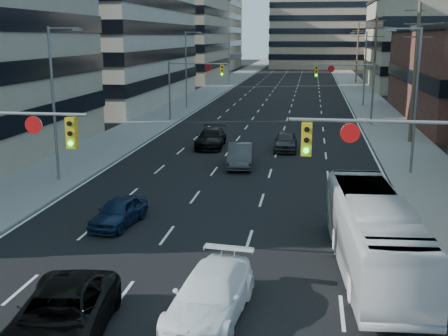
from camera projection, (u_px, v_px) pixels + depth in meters
name	position (u px, v px, depth m)	size (l,w,h in m)	color
road_surface	(295.00, 71.00, 137.66)	(18.00, 300.00, 0.02)	black
sidewalk_left	(248.00, 71.00, 139.36)	(5.00, 300.00, 0.15)	slate
sidewalk_right	(343.00, 72.00, 135.92)	(5.00, 300.00, 0.15)	slate
office_left_far	(169.00, 38.00, 110.56)	(20.00, 30.00, 16.00)	gray
office_right_far	(441.00, 45.00, 91.92)	(22.00, 28.00, 14.00)	gray
bg_block_left	(191.00, 30.00, 149.17)	(24.00, 24.00, 20.00)	#ADA089
bg_block_right	(433.00, 47.00, 131.50)	(22.00, 22.00, 12.00)	gray
signal_near_right	(410.00, 167.00, 18.21)	(6.59, 0.33, 6.00)	slate
signal_far_left	(192.00, 79.00, 56.07)	(6.09, 0.33, 6.00)	slate
signal_far_right	(348.00, 81.00, 53.77)	(6.09, 0.33, 6.00)	slate
utility_pole_block	(415.00, 71.00, 44.10)	(2.20, 0.28, 11.00)	#4C3D2D
utility_pole_midblock	(375.00, 57.00, 72.96)	(2.20, 0.28, 11.00)	#4C3D2D
utility_pole_distant	(357.00, 51.00, 101.81)	(2.20, 0.28, 11.00)	#4C3D2D
streetlight_left_near	(56.00, 97.00, 32.25)	(2.03, 0.22, 9.00)	slate
streetlight_left_mid	(187.00, 66.00, 65.91)	(2.03, 0.22, 9.00)	slate
streetlight_left_far	(230.00, 56.00, 99.58)	(2.03, 0.22, 9.00)	slate
streetlight_right_near	(414.00, 94.00, 33.97)	(2.03, 0.22, 9.00)	slate
streetlight_right_far	(364.00, 65.00, 67.63)	(2.03, 0.22, 9.00)	slate
black_pickup	(60.00, 317.00, 15.80)	(2.54, 5.50, 1.53)	black
white_van	(210.00, 295.00, 17.20)	(2.06, 5.07, 1.47)	white
transit_bus	(373.00, 234.00, 20.52)	(2.40, 10.24, 2.85)	silver
sedan_blue	(119.00, 212.00, 25.63)	(1.53, 3.80, 1.29)	#0E1D39
sedan_grey_center	(240.00, 156.00, 37.15)	(1.58, 4.54, 1.50)	#343437
sedan_black_far	(211.00, 138.00, 43.65)	(2.05, 5.05, 1.47)	black
sedan_grey_right	(286.00, 141.00, 42.47)	(1.69, 4.19, 1.43)	#2C2D2F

